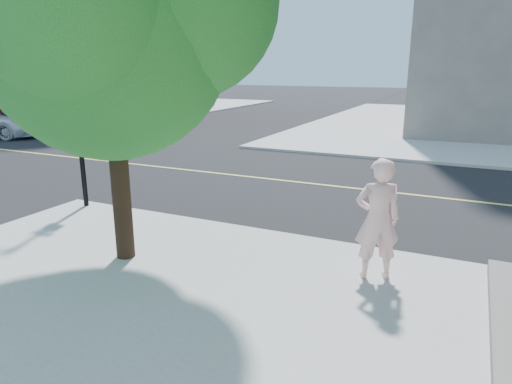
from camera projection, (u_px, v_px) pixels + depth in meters
The scene contains 7 objects.
ground at pixel (108, 209), 11.36m from camera, with size 140.00×140.00×0.00m, color black.
road_ew at pixel (204, 172), 15.28m from camera, with size 140.00×9.00×0.01m, color black.
sidewalk_nw at pixel (78, 106), 39.54m from camera, with size 26.00×25.00×0.12m, color #AEAEAD.
church at pixel (62, 12), 33.37m from camera, with size 15.20×12.00×14.40m.
man_on_phone at pixel (378, 219), 7.17m from camera, with size 0.71×0.47×1.95m, color #FEC5BF.
street_tree at pixel (112, 5), 7.09m from camera, with size 4.88×4.44×6.48m.
signal_pole at pixel (14, 69), 11.16m from camera, with size 3.49×0.40×3.93m.
Camera 1 is at (7.91, -8.26, 3.40)m, focal length 32.34 mm.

